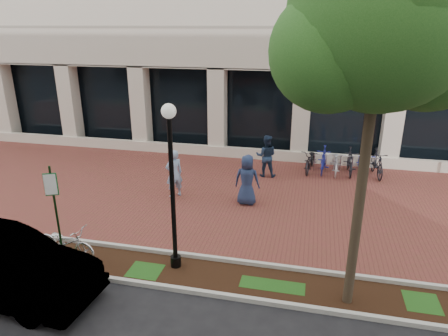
% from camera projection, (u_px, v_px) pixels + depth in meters
% --- Properties ---
extents(ground, '(120.00, 120.00, 0.00)m').
position_uv_depth(ground, '(238.00, 195.00, 15.13)').
color(ground, black).
rests_on(ground, ground).
extents(brick_plaza, '(40.00, 9.00, 0.01)m').
position_uv_depth(brick_plaza, '(238.00, 195.00, 15.13)').
color(brick_plaza, brown).
rests_on(brick_plaza, ground).
extents(planting_strip, '(40.00, 1.50, 0.01)m').
position_uv_depth(planting_strip, '(200.00, 275.00, 10.31)').
color(planting_strip, black).
rests_on(planting_strip, ground).
extents(curb_plaza_side, '(40.00, 0.12, 0.12)m').
position_uv_depth(curb_plaza_side, '(207.00, 258.00, 10.98)').
color(curb_plaza_side, '#BAB9B0').
rests_on(curb_plaza_side, ground).
extents(curb_street_side, '(40.00, 0.12, 0.12)m').
position_uv_depth(curb_street_side, '(191.00, 291.00, 9.61)').
color(curb_street_side, '#BAB9B0').
rests_on(curb_street_side, ground).
extents(parking_sign, '(0.34, 0.07, 2.73)m').
position_uv_depth(parking_sign, '(55.00, 203.00, 10.43)').
color(parking_sign, '#133515').
rests_on(parking_sign, ground).
extents(lamppost, '(0.36, 0.36, 4.39)m').
position_uv_depth(lamppost, '(172.00, 180.00, 9.86)').
color(lamppost, black).
rests_on(lamppost, ground).
extents(street_tree, '(4.24, 3.54, 8.02)m').
position_uv_depth(street_tree, '(384.00, 29.00, 7.32)').
color(street_tree, '#473B29').
rests_on(street_tree, ground).
extents(locked_bicycle, '(1.94, 0.89, 0.98)m').
position_uv_depth(locked_bicycle, '(66.00, 242.00, 10.92)').
color(locked_bicycle, silver).
rests_on(locked_bicycle, ground).
extents(pedestrian_left, '(0.78, 0.78, 1.83)m').
position_uv_depth(pedestrian_left, '(174.00, 174.00, 14.75)').
color(pedestrian_left, '#8BAACF').
rests_on(pedestrian_left, ground).
extents(pedestrian_mid, '(0.91, 0.73, 1.80)m').
position_uv_depth(pedestrian_mid, '(266.00, 156.00, 16.77)').
color(pedestrian_mid, '#1B2B43').
rests_on(pedestrian_mid, ground).
extents(pedestrian_right, '(0.92, 0.62, 1.84)m').
position_uv_depth(pedestrian_right, '(247.00, 180.00, 14.12)').
color(pedestrian_right, navy).
rests_on(pedestrian_right, ground).
extents(bike_rack_cluster, '(3.61, 2.03, 1.14)m').
position_uv_depth(bike_rack_cluster, '(343.00, 162.00, 17.18)').
color(bike_rack_cluster, black).
rests_on(bike_rack_cluster, ground).
extents(sedan_near_curb, '(4.82, 1.98, 1.55)m').
position_uv_depth(sedan_near_curb, '(1.00, 266.00, 9.33)').
color(sedan_near_curb, silver).
rests_on(sedan_near_curb, ground).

